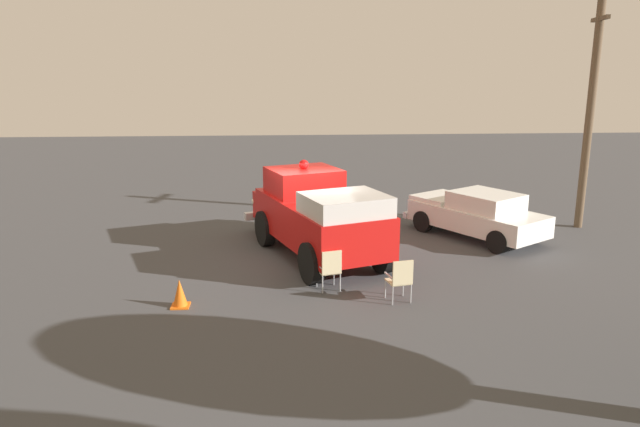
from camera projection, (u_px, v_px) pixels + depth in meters
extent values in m
plane|color=#424244|center=(307.00, 258.00, 16.63)|extent=(60.00, 60.00, 0.00)
cylinder|color=black|center=(265.00, 228.00, 17.65)|extent=(0.66, 1.09, 1.04)
cylinder|color=black|center=(327.00, 221.00, 18.44)|extent=(0.66, 1.09, 1.04)
cylinder|color=black|center=(312.00, 263.00, 14.55)|extent=(0.66, 1.09, 1.04)
cylinder|color=black|center=(383.00, 253.00, 15.33)|extent=(0.66, 1.09, 1.04)
cube|color=red|center=(320.00, 221.00, 16.36)|extent=(3.66, 5.32, 1.10)
cube|color=red|center=(284.00, 204.00, 18.92)|extent=(1.96, 1.45, 0.84)
cube|color=red|center=(304.00, 182.00, 17.17)|extent=(2.37, 2.25, 0.76)
cube|color=silver|center=(345.00, 207.00, 14.81)|extent=(2.42, 2.27, 0.60)
cube|color=silver|center=(279.00, 201.00, 19.32)|extent=(1.39, 0.61, 0.64)
cube|color=silver|center=(278.00, 213.00, 19.51)|extent=(2.17, 0.96, 0.24)
sphere|color=white|center=(256.00, 201.00, 19.00)|extent=(0.33, 0.33, 0.26)
sphere|color=white|center=(301.00, 197.00, 19.61)|extent=(0.33, 0.33, 0.26)
sphere|color=red|center=(304.00, 164.00, 17.05)|extent=(0.36, 0.36, 0.28)
cylinder|color=black|center=(423.00, 221.00, 19.17)|extent=(0.59, 0.71, 0.68)
cylinder|color=black|center=(457.00, 214.00, 20.13)|extent=(0.59, 0.71, 0.68)
cylinder|color=black|center=(498.00, 242.00, 16.92)|extent=(0.59, 0.71, 0.68)
cylinder|color=black|center=(533.00, 232.00, 17.88)|extent=(0.59, 0.71, 0.68)
cube|color=white|center=(477.00, 218.00, 18.46)|extent=(3.80, 4.50, 0.64)
cube|color=white|center=(442.00, 198.00, 19.50)|extent=(2.14, 2.07, 0.20)
cube|color=white|center=(486.00, 202.00, 18.09)|extent=(2.34, 2.44, 0.56)
cube|color=silver|center=(425.00, 211.00, 20.20)|extent=(1.68, 1.17, 0.20)
cylinder|color=#B7BABF|center=(367.00, 223.00, 19.42)|extent=(0.04, 0.04, 0.44)
cylinder|color=#B7BABF|center=(358.00, 220.00, 19.74)|extent=(0.04, 0.04, 0.44)
cylinder|color=#B7BABF|center=(377.00, 221.00, 19.71)|extent=(0.04, 0.04, 0.44)
cylinder|color=#B7BABF|center=(367.00, 218.00, 20.03)|extent=(0.04, 0.04, 0.44)
cube|color=#1959A5|center=(367.00, 214.00, 19.67)|extent=(0.67, 0.67, 0.04)
cube|color=#1959A5|center=(373.00, 204.00, 19.75)|extent=(0.33, 0.40, 0.56)
cube|color=#B7BABF|center=(373.00, 210.00, 19.45)|extent=(0.37, 0.30, 0.03)
cube|color=#B7BABF|center=(362.00, 207.00, 19.80)|extent=(0.37, 0.30, 0.03)
cylinder|color=#B7BABF|center=(317.00, 278.00, 14.38)|extent=(0.03, 0.03, 0.44)
cylinder|color=#B7BABF|center=(334.00, 276.00, 14.52)|extent=(0.03, 0.03, 0.44)
cylinder|color=#B7BABF|center=(323.00, 284.00, 13.97)|extent=(0.03, 0.03, 0.44)
cylinder|color=#B7BABF|center=(340.00, 282.00, 14.11)|extent=(0.03, 0.03, 0.44)
cube|color=beige|center=(328.00, 271.00, 14.19)|extent=(0.59, 0.59, 0.04)
cube|color=beige|center=(332.00, 263.00, 13.90)|extent=(0.47, 0.16, 0.56)
cube|color=#B7BABF|center=(319.00, 265.00, 14.07)|extent=(0.15, 0.43, 0.03)
cube|color=#B7BABF|center=(338.00, 263.00, 14.22)|extent=(0.15, 0.43, 0.03)
cylinder|color=#B7BABF|center=(385.00, 289.00, 13.70)|extent=(0.03, 0.03, 0.44)
cylinder|color=#B7BABF|center=(403.00, 287.00, 13.82)|extent=(0.03, 0.03, 0.44)
cylinder|color=#B7BABF|center=(393.00, 296.00, 13.29)|extent=(0.03, 0.03, 0.44)
cylinder|color=#B7BABF|center=(411.00, 294.00, 13.41)|extent=(0.03, 0.03, 0.44)
cube|color=beige|center=(398.00, 281.00, 13.50)|extent=(0.57, 0.57, 0.04)
cube|color=beige|center=(403.00, 273.00, 13.21)|extent=(0.48, 0.14, 0.56)
cube|color=#B7BABF|center=(389.00, 276.00, 13.40)|extent=(0.13, 0.44, 0.03)
cube|color=#B7BABF|center=(408.00, 274.00, 13.52)|extent=(0.13, 0.44, 0.03)
cylinder|color=#383842|center=(364.00, 222.00, 19.48)|extent=(0.18, 0.18, 0.45)
cylinder|color=#383842|center=(359.00, 221.00, 19.62)|extent=(0.18, 0.18, 0.45)
cube|color=#383842|center=(367.00, 213.00, 19.51)|extent=(0.44, 0.39, 0.13)
cube|color=#383842|center=(363.00, 212.00, 19.66)|extent=(0.44, 0.39, 0.13)
cube|color=silver|center=(369.00, 203.00, 19.64)|extent=(0.42, 0.45, 0.54)
sphere|color=#9E704C|center=(369.00, 192.00, 19.54)|extent=(0.31, 0.31, 0.22)
cylinder|color=brown|center=(590.00, 118.00, 18.92)|extent=(0.26, 0.26, 7.18)
cube|color=brown|center=(600.00, 19.00, 18.19)|extent=(0.51, 1.68, 0.12)
cube|color=orange|center=(181.00, 306.00, 13.25)|extent=(0.40, 0.40, 0.04)
cone|color=orange|center=(180.00, 292.00, 13.18)|extent=(0.32, 0.32, 0.60)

